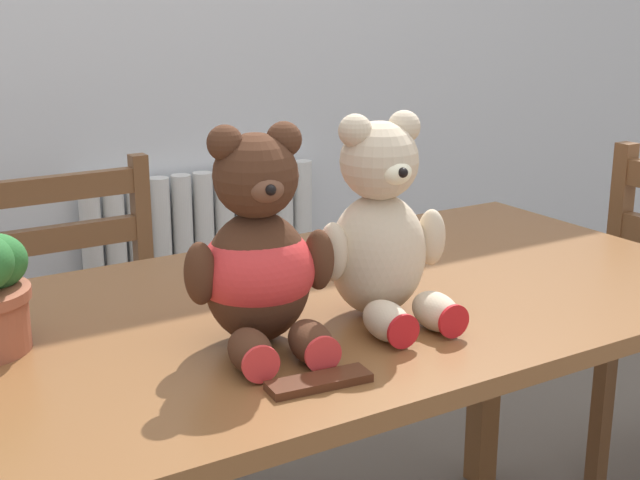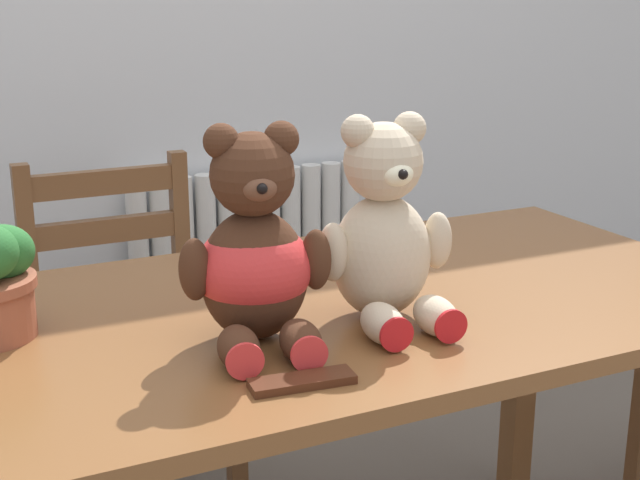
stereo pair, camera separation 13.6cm
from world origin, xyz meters
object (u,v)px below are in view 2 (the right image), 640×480
object	(u,v)px
wooden_chair_behind	(126,337)
teddy_bear_left	(255,256)
teddy_bear_right	(385,233)
chocolate_bar	(302,381)

from	to	relation	value
wooden_chair_behind	teddy_bear_left	distance (m)	0.92
teddy_bear_right	chocolate_bar	world-z (taller)	teddy_bear_right
wooden_chair_behind	teddy_bear_right	world-z (taller)	teddy_bear_right
wooden_chair_behind	teddy_bear_left	xyz separation A→B (m)	(0.02, -0.81, 0.43)
wooden_chair_behind	chocolate_bar	xyz separation A→B (m)	(0.01, -0.99, 0.30)
teddy_bear_left	teddy_bear_right	size ratio (longest dim) A/B	1.00
teddy_bear_left	teddy_bear_right	bearing A→B (deg)	-170.57
teddy_bear_left	teddy_bear_right	xyz separation A→B (m)	(0.22, -0.00, 0.01)
teddy_bear_left	chocolate_bar	bearing A→B (deg)	98.57
wooden_chair_behind	chocolate_bar	world-z (taller)	wooden_chair_behind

